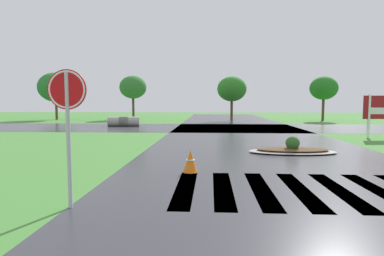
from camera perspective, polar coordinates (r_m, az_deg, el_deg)
name	(u,v)px	position (r m, az deg, el deg)	size (l,w,h in m)	color
asphalt_roadway	(259,150)	(13.98, 11.98, -3.86)	(9.75, 80.00, 0.01)	#35353A
asphalt_cross_road	(237,128)	(25.57, 8.05, 0.03)	(90.00, 8.78, 0.01)	#35353A
crosswalk_stripes	(300,190)	(7.98, 18.81, -10.47)	(5.85, 3.32, 0.01)	white
stop_sign	(67,106)	(6.47, -21.50, 3.78)	(0.76, 0.08, 2.67)	#B2B5BA
median_island	(292,150)	(13.48, 17.62, -3.73)	(3.51, 1.61, 0.68)	#9E9B93
drainage_pipe_stack	(124,121)	(27.64, -12.15, 1.17)	(2.75, 1.15, 0.82)	#9E9B93
traffic_cone	(190,161)	(9.33, -0.30, -6.02)	(0.43, 0.43, 0.67)	orange
background_treeline	(153,88)	(36.77, -7.00, 7.18)	(33.84, 5.59, 5.46)	#4C3823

